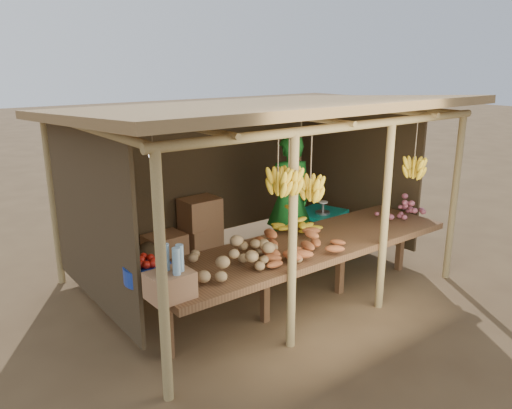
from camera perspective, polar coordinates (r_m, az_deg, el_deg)
ground at (r=6.78m, az=-0.00°, el=-8.56°), size 60.00×60.00×0.00m
stall_structure at (r=6.21m, az=0.40°, el=7.66°), size 4.70×3.50×2.43m
counter at (r=5.83m, az=5.70°, el=-5.00°), size 3.90×1.05×0.80m
potato_heap at (r=5.08m, az=-2.17°, el=-5.13°), size 1.32×1.07×0.37m
sweet_potato_heap at (r=5.43m, az=5.07°, el=-3.85°), size 1.24×1.03×0.36m
onion_heap at (r=6.97m, az=16.56°, el=-0.01°), size 0.85×0.69×0.35m
banana_pile at (r=6.07m, az=4.09°, el=-1.75°), size 0.62×0.42×0.35m
tomato_basin at (r=4.90m, az=-12.28°, el=-7.45°), size 0.46×0.46×0.24m
bottle_box at (r=4.49m, az=-9.83°, el=-8.31°), size 0.40×0.32×0.49m
vendor at (r=7.08m, az=3.74°, el=0.52°), size 0.79×0.65×1.87m
tarp_crate at (r=7.67m, az=7.30°, el=-2.95°), size 0.85×0.78×0.84m
carton_stack at (r=7.41m, az=-7.67°, el=-3.34°), size 1.16×0.45×0.87m
burlap_sacks at (r=6.88m, az=-13.62°, el=-6.41°), size 0.80×0.42×0.57m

